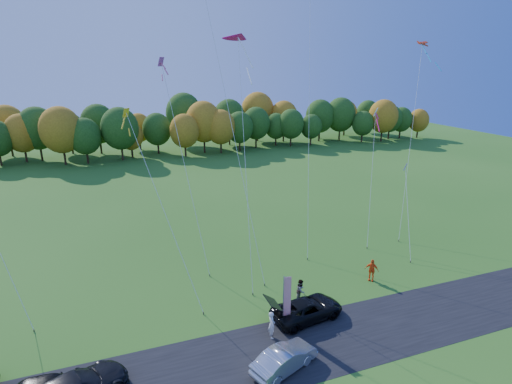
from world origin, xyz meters
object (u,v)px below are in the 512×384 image
object	(u,v)px
feather_flag	(286,297)
silver_sedan	(285,359)
person_east	(372,270)
black_suv	(307,309)

from	to	relation	value
feather_flag	silver_sedan	bearing A→B (deg)	-115.03
silver_sedan	person_east	size ratio (longest dim) A/B	2.27
person_east	feather_flag	bearing A→B (deg)	-116.60
feather_flag	black_suv	bearing A→B (deg)	16.35
black_suv	feather_flag	distance (m)	2.55
silver_sedan	person_east	world-z (taller)	person_east
silver_sedan	feather_flag	world-z (taller)	feather_flag
person_east	feather_flag	xyz separation A→B (m)	(-9.00, -3.32, 1.46)
silver_sedan	person_east	xyz separation A→B (m)	(10.58, 6.70, 0.23)
black_suv	silver_sedan	size ratio (longest dim) A/B	1.21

